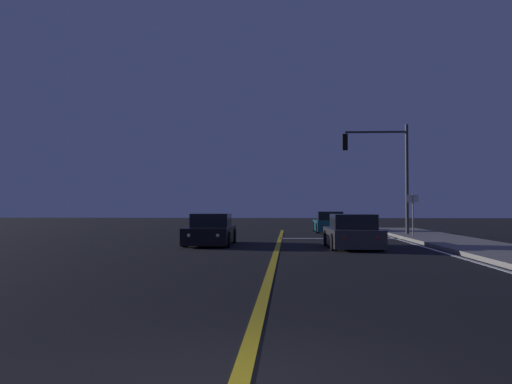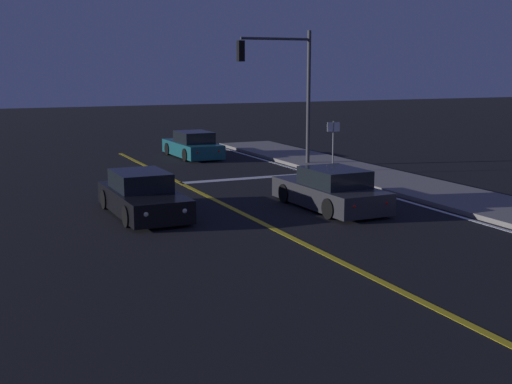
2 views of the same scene
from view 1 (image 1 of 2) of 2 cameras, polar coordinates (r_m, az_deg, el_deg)
lane_line_center at (r=17.72m, az=1.90°, el=-6.76°), size 0.20×43.38×0.01m
lane_line_edge_right at (r=18.54m, az=20.64°, el=-6.43°), size 0.16×43.38×0.01m
stop_bar at (r=29.07m, az=8.59°, el=-4.72°), size 6.17×0.50×0.01m
car_lead_oncoming_teal at (r=36.40m, az=7.47°, el=-3.18°), size 1.96×4.58×1.34m
car_mid_block_charcoal at (r=22.41m, az=9.80°, el=-4.18°), size 2.06×4.69×1.34m
car_distant_tail_black at (r=24.06m, az=-4.64°, el=-4.01°), size 1.97×4.64×1.34m
traffic_signal_near_right at (r=31.75m, az=12.98°, el=2.96°), size 3.62×0.28×6.19m
street_sign_corner at (r=29.08m, az=15.72°, el=-1.63°), size 0.56×0.13×2.30m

